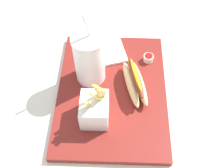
{
  "coord_description": "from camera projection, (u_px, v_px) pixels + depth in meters",
  "views": [
    {
      "loc": [
        -0.47,
        -0.02,
        0.71
      ],
      "look_at": [
        0.0,
        0.0,
        0.05
      ],
      "focal_mm": 44.72,
      "sensor_mm": 36.0,
      "label": 1
    }
  ],
  "objects": [
    {
      "name": "soda_cup",
      "position": [
        89.0,
        59.0,
        0.8
      ],
      "size": [
        0.09,
        0.09,
        0.24
      ],
      "color": "white",
      "rests_on": "food_tray"
    },
    {
      "name": "fries_basket",
      "position": [
        95.0,
        109.0,
        0.75
      ],
      "size": [
        0.09,
        0.07,
        0.15
      ],
      "color": "white",
      "rests_on": "food_tray"
    },
    {
      "name": "ground_plane",
      "position": [
        112.0,
        95.0,
        0.86
      ],
      "size": [
        2.4,
        2.4,
        0.02
      ],
      "primitive_type": "cube",
      "color": "silver"
    },
    {
      "name": "ketchup_cup_1",
      "position": [
        148.0,
        58.0,
        0.89
      ],
      "size": [
        0.03,
        0.03,
        0.02
      ],
      "color": "white",
      "rests_on": "food_tray"
    },
    {
      "name": "food_tray",
      "position": [
        112.0,
        92.0,
        0.84
      ],
      "size": [
        0.44,
        0.32,
        0.02
      ],
      "primitive_type": "cube",
      "color": "maroon",
      "rests_on": "ground_plane"
    },
    {
      "name": "napkin_stack",
      "position": [
        104.0,
        52.0,
        0.92
      ],
      "size": [
        0.15,
        0.16,
        0.01
      ],
      "primitive_type": "cube",
      "rotation": [
        0.0,
        0.0,
        0.28
      ],
      "color": "white",
      "rests_on": "food_tray"
    },
    {
      "name": "hot_dog_1",
      "position": [
        135.0,
        82.0,
        0.82
      ],
      "size": [
        0.17,
        0.09,
        0.07
      ],
      "color": "#E5C689",
      "rests_on": "food_tray"
    }
  ]
}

